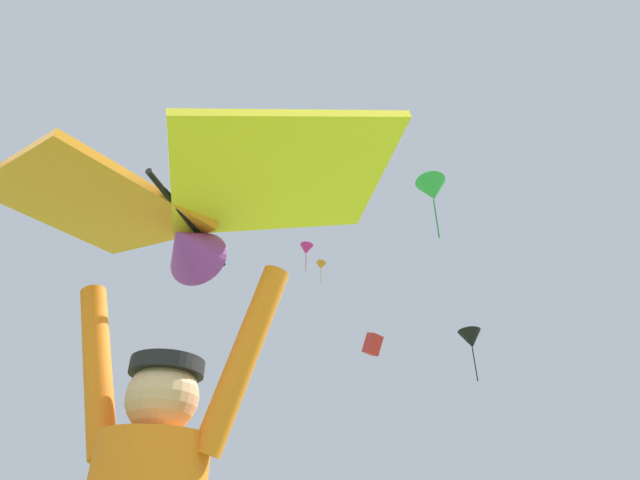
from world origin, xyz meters
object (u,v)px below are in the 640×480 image
at_px(distant_kite_orange_mid_left, 321,266).
at_px(distant_kite_red_low_right, 373,344).
at_px(held_stunt_kite, 184,207).
at_px(distant_kite_black_high_right, 471,339).
at_px(distant_kite_magenta_far_center, 306,249).
at_px(distant_kite_green_overhead_distant, 432,190).

bearing_deg(distant_kite_orange_mid_left, distant_kite_red_low_right, -57.21).
relative_size(held_stunt_kite, distant_kite_black_high_right, 0.61).
xyz_separation_m(held_stunt_kite, distant_kite_red_low_right, (-2.82, 22.04, 7.48)).
distance_m(distant_kite_red_low_right, distant_kite_orange_mid_left, 12.23).
distance_m(held_stunt_kite, distant_kite_magenta_far_center, 23.09).
bearing_deg(distant_kite_red_low_right, held_stunt_kite, -82.70).
height_order(distant_kite_red_low_right, distant_kite_orange_mid_left, distant_kite_orange_mid_left).
bearing_deg(distant_kite_magenta_far_center, distant_kite_red_low_right, 47.70).
relative_size(held_stunt_kite, distant_kite_green_overhead_distant, 0.79).
bearing_deg(held_stunt_kite, distant_kite_black_high_right, 85.68).
relative_size(held_stunt_kite, distant_kite_red_low_right, 1.44).
bearing_deg(distant_kite_red_low_right, distant_kite_green_overhead_distant, -69.19).
height_order(held_stunt_kite, distant_kite_orange_mid_left, distant_kite_orange_mid_left).
bearing_deg(distant_kite_red_low_right, distant_kite_orange_mid_left, 122.79).
bearing_deg(distant_kite_green_overhead_distant, distant_kite_black_high_right, 86.12).
xyz_separation_m(distant_kite_black_high_right, distant_kite_magenta_far_center, (-7.45, -7.48, 2.75)).
bearing_deg(distant_kite_orange_mid_left, distant_kite_green_overhead_distant, -63.94).
xyz_separation_m(held_stunt_kite, distant_kite_magenta_far_center, (-5.44, 19.17, 11.68)).
bearing_deg(distant_kite_magenta_far_center, distant_kite_black_high_right, 45.10).
xyz_separation_m(held_stunt_kite, distant_kite_orange_mid_left, (-7.39, 29.13, 16.34)).
bearing_deg(distant_kite_magenta_far_center, distant_kite_green_overhead_distant, -48.21).
bearing_deg(distant_kite_black_high_right, distant_kite_green_overhead_distant, -93.88).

